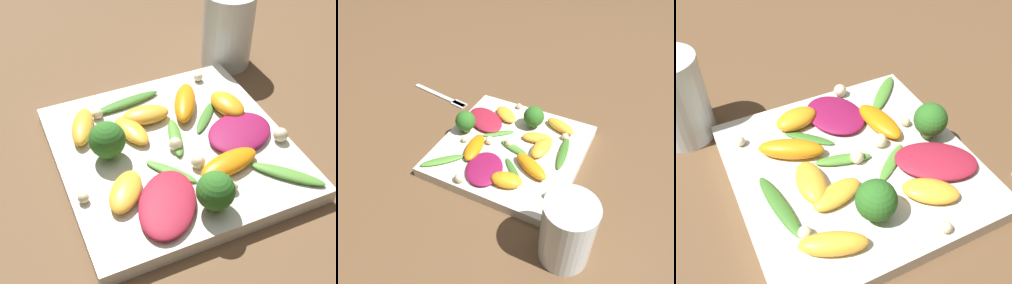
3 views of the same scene
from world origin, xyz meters
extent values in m
plane|color=brown|center=(0.00, 0.00, 0.00)|extent=(2.40, 2.40, 0.00)
cube|color=silver|center=(0.00, 0.00, 0.01)|extent=(0.27, 0.27, 0.02)
cylinder|color=silver|center=(-0.16, -0.17, 0.06)|extent=(0.08, 0.08, 0.12)
ellipsoid|color=maroon|center=(-0.08, 0.02, 0.03)|extent=(0.10, 0.09, 0.01)
ellipsoid|color=maroon|center=(0.04, 0.08, 0.03)|extent=(0.10, 0.11, 0.01)
ellipsoid|color=#FCAD33|center=(0.08, 0.05, 0.03)|extent=(0.06, 0.07, 0.02)
ellipsoid|color=orange|center=(-0.04, 0.06, 0.03)|extent=(0.08, 0.04, 0.02)
ellipsoid|color=orange|center=(-0.04, -0.06, 0.03)|extent=(0.06, 0.08, 0.02)
ellipsoid|color=#FCAD33|center=(0.09, -0.07, 0.03)|extent=(0.05, 0.07, 0.02)
ellipsoid|color=#FCAD33|center=(0.01, -0.06, 0.03)|extent=(0.06, 0.04, 0.02)
ellipsoid|color=#FCAD33|center=(0.04, -0.04, 0.03)|extent=(0.04, 0.07, 0.01)
ellipsoid|color=orange|center=(-0.09, -0.03, 0.03)|extent=(0.04, 0.06, 0.02)
cylinder|color=#7A9E51|center=(0.00, 0.10, 0.03)|extent=(0.01, 0.01, 0.02)
sphere|color=#2D6B23|center=(0.00, 0.10, 0.05)|extent=(0.04, 0.04, 0.04)
cylinder|color=#7A9E51|center=(0.08, -0.01, 0.03)|extent=(0.01, 0.01, 0.02)
sphere|color=#2D6B23|center=(0.08, -0.01, 0.05)|extent=(0.04, 0.04, 0.04)
ellipsoid|color=#3D7528|center=(0.02, -0.10, 0.02)|extent=(0.10, 0.03, 0.01)
ellipsoid|color=#3D7528|center=(-0.06, -0.03, 0.02)|extent=(0.05, 0.06, 0.00)
ellipsoid|color=#518E33|center=(-0.01, -0.01, 0.02)|extent=(0.03, 0.07, 0.01)
ellipsoid|color=#518E33|center=(0.02, 0.04, 0.02)|extent=(0.05, 0.06, 0.01)
ellipsoid|color=#518E33|center=(-0.10, 0.10, 0.02)|extent=(0.07, 0.07, 0.01)
sphere|color=beige|center=(-0.01, 0.04, 0.03)|extent=(0.02, 0.02, 0.02)
sphere|color=beige|center=(-0.09, -0.11, 0.03)|extent=(0.01, 0.01, 0.01)
sphere|color=beige|center=(-0.03, 0.09, 0.03)|extent=(0.01, 0.01, 0.01)
sphere|color=beige|center=(0.00, 0.01, 0.03)|extent=(0.02, 0.02, 0.02)
sphere|color=beige|center=(-0.12, 0.04, 0.03)|extent=(0.02, 0.02, 0.02)
sphere|color=beige|center=(0.12, 0.04, 0.03)|extent=(0.01, 0.01, 0.01)
sphere|color=beige|center=(0.07, -0.09, 0.03)|extent=(0.01, 0.01, 0.01)
camera|label=1|loc=(0.17, 0.38, 0.41)|focal=50.00mm
camera|label=2|loc=(-0.43, -0.21, 0.46)|focal=35.00mm
camera|label=3|loc=(0.28, -0.15, 0.36)|focal=42.00mm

